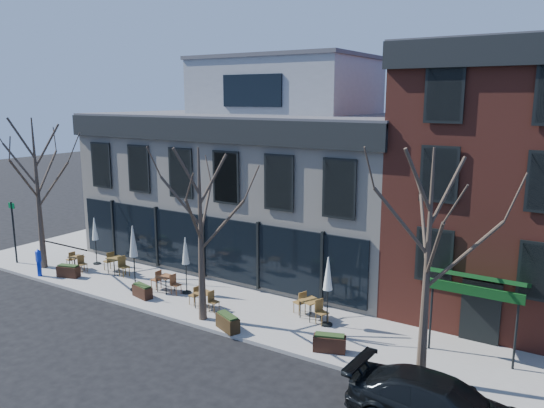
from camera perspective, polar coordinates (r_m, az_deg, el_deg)
The scene contains 24 objects.
ground at distance 27.06m, azimuth -7.07°, elevation -8.27°, with size 120.00×120.00×0.00m, color black.
sidewalk_front at distance 23.58m, azimuth -4.19°, elevation -11.06°, with size 33.50×4.70×0.15m, color gray.
sidewalk_side at distance 38.67m, azimuth -14.41°, elevation -2.42°, with size 4.50×12.00×0.15m, color gray.
corner_building at distance 29.85m, azimuth -1.02°, elevation 3.03°, with size 18.39×10.39×11.10m.
red_brick_building at distance 25.06m, azimuth 24.44°, elevation 2.50°, with size 8.20×11.78×11.18m.
tree_corner at distance 30.10m, azimuth -23.88°, elevation 1.20°, with size 3.93×3.98×7.92m.
tree_mid at distance 21.24m, azimuth -7.67°, elevation -3.09°, with size 3.50×3.55×7.04m.
tree_right at distance 17.06m, azimuth 16.39°, elevation -6.30°, with size 3.72×3.77×7.48m.
sign_pole at distance 32.03m, azimuth -26.03°, elevation -2.39°, with size 0.50×0.10×3.40m.
parked_sedan at distance 16.16m, azimuth 17.74°, elevation -20.12°, with size 2.14×5.26×1.53m, color black.
call_box at distance 29.46m, azimuth -23.80°, elevation -5.70°, with size 0.28×0.28×1.42m.
cafe_set_0 at distance 29.88m, azimuth -20.28°, elevation -5.81°, with size 1.68×0.75×0.86m.
cafe_set_1 at distance 28.60m, azimuth -16.40°, elevation -6.16°, with size 1.97×0.89×1.01m.
cafe_set_2 at distance 25.48m, azimuth -11.35°, elevation -8.20°, with size 1.74×0.71×0.91m.
cafe_set_3 at distance 23.32m, azimuth -7.34°, elevation -10.01°, with size 1.67×0.73×0.87m.
cafe_set_5 at distance 22.14m, azimuth 4.17°, elevation -10.97°, with size 1.90×1.09×0.98m.
umbrella_0 at distance 30.14m, azimuth -18.53°, elevation -2.82°, with size 0.41×0.41×2.58m.
umbrella_1 at distance 25.49m, azimuth -14.70°, elevation -4.28°, with size 0.50×0.50×3.11m.
umbrella_2 at distance 24.67m, azimuth -9.28°, elevation -5.32°, with size 0.43×0.43×2.67m.
umbrella_4 at distance 21.05m, azimuth 6.03°, elevation -7.86°, with size 0.45×0.45×2.83m.
planter_0 at distance 28.87m, azimuth -21.05°, elevation -6.74°, with size 1.20×0.76×0.63m.
planter_1 at distance 25.06m, azimuth -13.78°, elevation -9.07°, with size 1.13×0.64×0.60m.
planter_2 at distance 21.23m, azimuth -4.79°, elevation -12.55°, with size 1.23×0.86×0.64m.
planter_3 at distance 19.66m, azimuth 6.20°, elevation -14.62°, with size 1.24×0.82×0.64m.
Camera 1 is at (16.27, -19.63, 9.07)m, focal length 35.00 mm.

